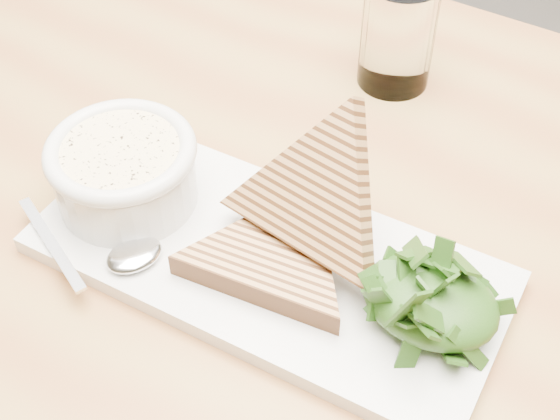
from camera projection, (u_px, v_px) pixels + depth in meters
The scene contains 13 objects.
table_top at pixel (408, 286), 0.65m from camera, with size 1.18×0.79×0.04m, color #A57B40.
table_leg_bl at pixel (170, 160), 1.32m from camera, with size 0.06×0.06×0.74m, color #A57B40.
platter at pixel (267, 261), 0.63m from camera, with size 0.38×0.17×0.02m, color white.
soup_bowl at pixel (126, 177), 0.65m from camera, with size 0.12×0.12×0.05m, color white.
soup at pixel (120, 152), 0.63m from camera, with size 0.10×0.10×0.01m, color #FEE3A8.
bowl_rim at pixel (120, 151), 0.63m from camera, with size 0.12×0.12×0.01m, color white.
sandwich_flat at pixel (274, 257), 0.61m from camera, with size 0.16×0.16×0.02m, color tan, non-canonical shape.
sandwich_lean at pixel (315, 196), 0.59m from camera, with size 0.16×0.16×0.09m, color tan, non-canonical shape.
salad_base at pixel (430, 301), 0.57m from camera, with size 0.10×0.08×0.04m, color black.
arugula_pile at pixel (432, 295), 0.56m from camera, with size 0.11×0.10×0.05m, color #37671D, non-canonical shape.
spoon_bowl at pixel (134, 255), 0.61m from camera, with size 0.03×0.05×0.01m, color silver.
spoon_handle at pixel (51, 243), 0.63m from camera, with size 0.12×0.01×0.00m, color silver.
glass_near at pixel (398, 34), 0.76m from camera, with size 0.07×0.07×0.11m, color white.
Camera 1 is at (0.19, -0.45, 1.27)m, focal length 50.00 mm.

